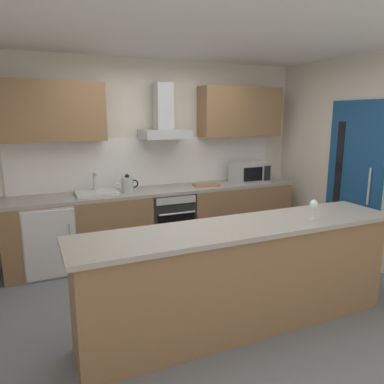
# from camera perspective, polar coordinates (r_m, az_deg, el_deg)

# --- Properties ---
(ground) EXTENTS (5.41, 4.49, 0.02)m
(ground) POSITION_cam_1_polar(r_m,az_deg,el_deg) (4.00, 2.37, -16.25)
(ground) COLOR slate
(ceiling) EXTENTS (5.41, 4.49, 0.02)m
(ceiling) POSITION_cam_1_polar(r_m,az_deg,el_deg) (3.60, 2.76, 23.69)
(ceiling) COLOR white
(wall_back) EXTENTS (5.41, 0.12, 2.60)m
(wall_back) POSITION_cam_1_polar(r_m,az_deg,el_deg) (5.23, -6.33, 5.54)
(wall_back) COLOR silver
(wall_back) RESTS_ON ground
(wall_right) EXTENTS (0.12, 4.49, 2.60)m
(wall_right) POSITION_cam_1_polar(r_m,az_deg,el_deg) (5.00, 26.54, 4.06)
(wall_right) COLOR silver
(wall_right) RESTS_ON ground
(backsplash_tile) EXTENTS (3.75, 0.02, 0.66)m
(backsplash_tile) POSITION_cam_1_polar(r_m,az_deg,el_deg) (5.17, -6.07, 4.69)
(backsplash_tile) COLOR white
(counter_back) EXTENTS (3.88, 0.60, 0.90)m
(counter_back) POSITION_cam_1_polar(r_m,az_deg,el_deg) (5.04, -4.79, -4.54)
(counter_back) COLOR olive
(counter_back) RESTS_ON ground
(counter_island) EXTENTS (2.95, 0.64, 0.95)m
(counter_island) POSITION_cam_1_polar(r_m,az_deg,el_deg) (3.34, 7.69, -12.82)
(counter_island) COLOR olive
(counter_island) RESTS_ON ground
(upper_cabinets) EXTENTS (3.83, 0.32, 0.70)m
(upper_cabinets) POSITION_cam_1_polar(r_m,az_deg,el_deg) (4.98, -5.67, 12.27)
(upper_cabinets) COLOR olive
(side_door) EXTENTS (0.08, 0.85, 2.05)m
(side_door) POSITION_cam_1_polar(r_m,az_deg,el_deg) (5.14, 23.67, 1.41)
(side_door) COLOR navy
(side_door) RESTS_ON ground
(oven) EXTENTS (0.60, 0.62, 0.80)m
(oven) POSITION_cam_1_polar(r_m,az_deg,el_deg) (5.05, -3.60, -4.38)
(oven) COLOR slate
(oven) RESTS_ON ground
(refrigerator) EXTENTS (0.58, 0.60, 0.85)m
(refrigerator) POSITION_cam_1_polar(r_m,az_deg,el_deg) (4.77, -21.28, -6.62)
(refrigerator) COLOR white
(refrigerator) RESTS_ON ground
(microwave) EXTENTS (0.50, 0.38, 0.30)m
(microwave) POSITION_cam_1_polar(r_m,az_deg,el_deg) (5.45, 8.91, 3.07)
(microwave) COLOR #B7BABC
(microwave) RESTS_ON counter_back
(sink) EXTENTS (0.50, 0.40, 0.26)m
(sink) POSITION_cam_1_polar(r_m,az_deg,el_deg) (4.71, -14.59, -0.06)
(sink) COLOR silver
(sink) RESTS_ON counter_back
(kettle) EXTENTS (0.29, 0.15, 0.24)m
(kettle) POSITION_cam_1_polar(r_m,az_deg,el_deg) (4.73, -9.96, 1.14)
(kettle) COLOR #B7BABC
(kettle) RESTS_ON counter_back
(range_hood) EXTENTS (0.62, 0.45, 0.72)m
(range_hood) POSITION_cam_1_polar(r_m,az_deg,el_deg) (4.97, -4.34, 10.88)
(range_hood) COLOR #B7BABC
(wine_glass) EXTENTS (0.08, 0.08, 0.18)m
(wine_glass) POSITION_cam_1_polar(r_m,az_deg,el_deg) (3.46, 18.33, -2.02)
(wine_glass) COLOR silver
(wine_glass) RESTS_ON counter_island
(chopping_board) EXTENTS (0.36, 0.25, 0.02)m
(chopping_board) POSITION_cam_1_polar(r_m,az_deg,el_deg) (5.13, 2.20, 1.09)
(chopping_board) COLOR #9E7247
(chopping_board) RESTS_ON counter_back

